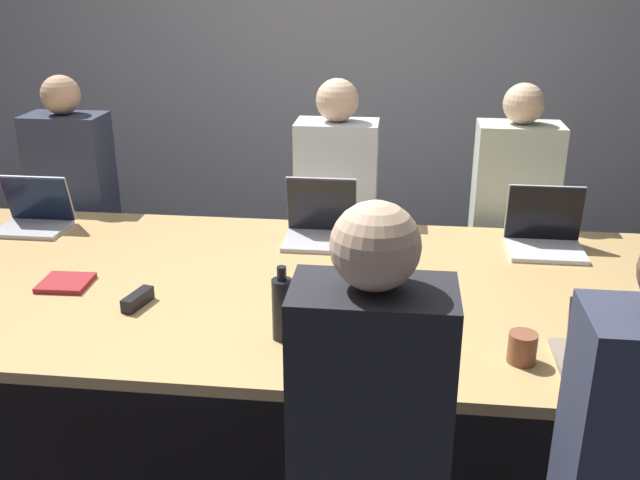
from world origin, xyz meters
The scene contains 17 objects.
ground_plane centered at (0.00, 0.00, 0.00)m, with size 24.00×24.00×0.00m, color #2D2D38.
curtain_wall centered at (0.00, 2.11, 1.40)m, with size 12.00×0.06×2.80m.
conference_table centered at (0.00, 0.00, 0.68)m, with size 3.91×1.46×0.73m.
laptop_far_right centered at (1.10, 0.50, 0.81)m, with size 0.33×0.26×0.27m.
person_far_right centered at (1.03, 0.95, 0.66)m, with size 0.40×0.24×1.37m.
laptop_near_midright centered at (0.37, -0.53, 0.80)m, with size 0.32×0.23×0.23m.
person_near_midright centered at (0.41, -0.96, 0.68)m, with size 0.40×0.24×1.39m.
bottle_near_midright centered at (0.10, -0.42, 0.84)m, with size 0.07×0.07×0.26m.
laptop_near_right centered at (1.12, -0.53, 0.81)m, with size 0.31×0.26×0.27m.
cup_near_right centered at (0.86, -0.48, 0.78)m, with size 0.09×0.09×0.10m.
laptop_far_center centered at (0.12, 0.49, 0.81)m, with size 0.32×0.27×0.28m.
person_far_center centered at (0.15, 0.91, 0.67)m, with size 0.40×0.24×1.39m.
cup_far_center centered at (0.36, 0.44, 0.78)m, with size 0.08×0.08×0.09m.
laptop_far_left centered at (-1.22, 0.49, 0.80)m, with size 0.31×0.24×0.25m.
person_far_left centered at (-1.24, 0.92, 0.66)m, with size 0.40×0.24×1.38m.
stapler centered at (-0.46, -0.25, 0.76)m, with size 0.08×0.16×0.05m.
notebook centered at (-0.80, -0.11, 0.74)m, with size 0.19×0.18×0.02m.
Camera 1 is at (0.46, -2.48, 1.89)m, focal length 40.00 mm.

